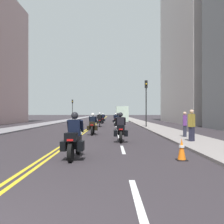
% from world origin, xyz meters
% --- Properties ---
extents(ground_plane, '(264.00, 264.00, 0.00)m').
position_xyz_m(ground_plane, '(0.00, 48.00, 0.00)').
color(ground_plane, '#302A2F').
extents(sidewalk_left, '(2.65, 144.00, 0.12)m').
position_xyz_m(sidewalk_left, '(-6.94, 48.00, 0.06)').
color(sidewalk_left, gray).
rests_on(sidewalk_left, ground).
extents(sidewalk_right, '(2.65, 144.00, 0.12)m').
position_xyz_m(sidewalk_right, '(6.94, 48.00, 0.06)').
color(sidewalk_right, gray).
rests_on(sidewalk_right, ground).
extents(centreline_yellow_inner, '(0.12, 132.00, 0.01)m').
position_xyz_m(centreline_yellow_inner, '(-0.12, 48.00, 0.00)').
color(centreline_yellow_inner, yellow).
rests_on(centreline_yellow_inner, ground).
extents(centreline_yellow_outer, '(0.12, 132.00, 0.01)m').
position_xyz_m(centreline_yellow_outer, '(0.12, 48.00, 0.00)').
color(centreline_yellow_outer, yellow).
rests_on(centreline_yellow_outer, ground).
extents(lane_dashes_white, '(0.14, 56.40, 0.01)m').
position_xyz_m(lane_dashes_white, '(2.81, 29.00, 0.00)').
color(lane_dashes_white, silver).
rests_on(lane_dashes_white, ground).
extents(building_right_1, '(9.29, 19.59, 29.46)m').
position_xyz_m(building_right_1, '(16.76, 36.14, 14.73)').
color(building_right_1, beige).
rests_on(building_right_1, ground).
extents(motorcycle_0, '(0.77, 2.15, 1.64)m').
position_xyz_m(motorcycle_0, '(1.01, 5.91, 0.65)').
color(motorcycle_0, black).
rests_on(motorcycle_0, ground).
extents(motorcycle_1, '(0.77, 2.16, 1.64)m').
position_xyz_m(motorcycle_1, '(2.82, 10.84, 0.65)').
color(motorcycle_1, black).
rests_on(motorcycle_1, ground).
extents(motorcycle_2, '(0.76, 2.24, 1.60)m').
position_xyz_m(motorcycle_2, '(0.91, 15.18, 0.65)').
color(motorcycle_2, black).
rests_on(motorcycle_2, ground).
extents(motorcycle_3, '(0.77, 2.28, 1.60)m').
position_xyz_m(motorcycle_3, '(2.92, 20.67, 0.66)').
color(motorcycle_3, black).
rests_on(motorcycle_3, ground).
extents(motorcycle_4, '(0.78, 2.15, 1.66)m').
position_xyz_m(motorcycle_4, '(0.91, 25.30, 0.68)').
color(motorcycle_4, black).
rests_on(motorcycle_4, ground).
extents(motorcycle_5, '(0.78, 2.25, 1.59)m').
position_xyz_m(motorcycle_5, '(2.82, 29.95, 0.65)').
color(motorcycle_5, black).
rests_on(motorcycle_5, ground).
extents(motorcycle_6, '(0.77, 2.21, 1.58)m').
position_xyz_m(motorcycle_6, '(0.93, 34.49, 0.65)').
color(motorcycle_6, black).
rests_on(motorcycle_6, ground).
extents(traffic_cone_0, '(0.34, 0.34, 0.75)m').
position_xyz_m(traffic_cone_0, '(4.69, 5.60, 0.37)').
color(traffic_cone_0, black).
rests_on(traffic_cone_0, ground).
extents(traffic_light_near, '(0.28, 0.38, 5.09)m').
position_xyz_m(traffic_light_near, '(6.01, 23.35, 3.49)').
color(traffic_light_near, black).
rests_on(traffic_light_near, ground).
extents(traffic_light_far, '(0.28, 0.38, 4.40)m').
position_xyz_m(traffic_light_far, '(-6.01, 48.17, 3.05)').
color(traffic_light_far, black).
rests_on(traffic_light_far, ground).
extents(pedestrian_0, '(0.30, 0.50, 1.68)m').
position_xyz_m(pedestrian_0, '(6.88, 12.48, 0.87)').
color(pedestrian_0, '#262734').
rests_on(pedestrian_0, ground).
extents(pedestrian_2, '(0.41, 0.41, 1.78)m').
position_xyz_m(pedestrian_2, '(6.52, 10.10, 0.92)').
color(pedestrian_2, '#242436').
rests_on(pedestrian_2, ground).
extents(parked_truck, '(2.20, 6.50, 2.80)m').
position_xyz_m(parked_truck, '(4.21, 43.71, 1.27)').
color(parked_truck, '#B1B3CF').
rests_on(parked_truck, ground).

